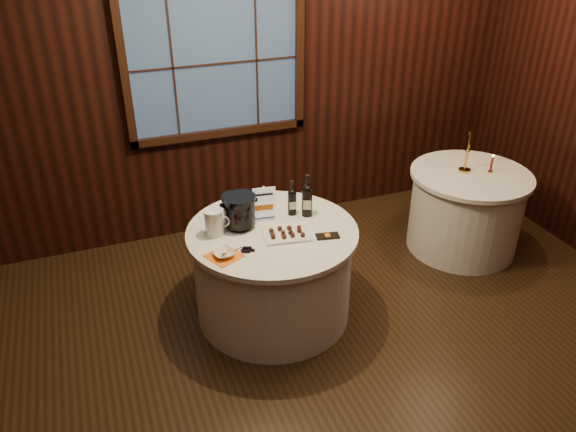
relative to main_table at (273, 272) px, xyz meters
name	(u,v)px	position (x,y,z in m)	size (l,w,h in m)	color
ground	(324,401)	(0.00, -1.00, -0.39)	(6.00, 6.00, 0.00)	black
back_wall	(216,75)	(0.00, 1.48, 1.16)	(6.00, 0.10, 3.00)	black
main_table	(273,272)	(0.00, 0.00, 0.00)	(1.28, 1.28, 0.77)	white
side_table	(465,210)	(2.00, 0.30, 0.00)	(1.08, 1.08, 0.77)	white
sign_stand	(264,208)	(0.00, 0.17, 0.48)	(0.17, 0.10, 0.28)	silver
port_bottle_left	(292,200)	(0.22, 0.17, 0.50)	(0.07, 0.07, 0.28)	black
port_bottle_right	(307,198)	(0.32, 0.11, 0.53)	(0.08, 0.09, 0.34)	black
ice_bucket	(239,211)	(-0.21, 0.13, 0.52)	(0.25, 0.25, 0.26)	black
chocolate_plate	(287,234)	(0.07, -0.13, 0.40)	(0.37, 0.27, 0.05)	white
chocolate_box	(328,236)	(0.34, -0.24, 0.39)	(0.17, 0.08, 0.01)	black
grape_bunch	(247,248)	(-0.26, -0.20, 0.40)	(0.16, 0.09, 0.04)	black
glass_pitcher	(214,222)	(-0.41, 0.09, 0.48)	(0.19, 0.14, 0.20)	white
orange_napkin	(224,256)	(-0.43, -0.22, 0.38)	(0.21, 0.21, 0.00)	orange
cracker_bowl	(224,254)	(-0.43, -0.22, 0.40)	(0.14, 0.14, 0.03)	white
brass_candlestick	(467,157)	(1.96, 0.36, 0.52)	(0.11, 0.11, 0.38)	gold
red_candle	(491,165)	(2.16, 0.26, 0.45)	(0.05, 0.05, 0.17)	gold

